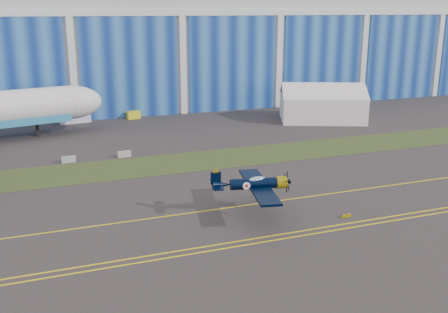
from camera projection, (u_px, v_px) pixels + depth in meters
name	position (u px, v px, depth m)	size (l,w,h in m)	color
ground	(119.00, 205.00, 58.99)	(260.00, 260.00, 0.00)	#373030
grass_median	(102.00, 171.00, 71.60)	(260.00, 10.00, 0.02)	#475128
hangar	(62.00, 38.00, 119.60)	(220.00, 45.70, 30.00)	silver
taxiway_centreline	(128.00, 222.00, 54.48)	(200.00, 0.20, 0.02)	yellow
edge_line_near	(147.00, 261.00, 45.92)	(80.00, 0.20, 0.02)	yellow
edge_line_far	(145.00, 256.00, 46.82)	(80.00, 0.20, 0.02)	yellow
guard_board_right	(346.00, 216.00, 55.55)	(1.20, 0.15, 0.35)	yellow
warbird	(254.00, 184.00, 55.29)	(11.69, 13.24, 3.43)	black
tent	(322.00, 101.00, 103.31)	(19.44, 17.14, 7.49)	white
shipping_container	(75.00, 116.00, 101.63)	(5.77, 2.31, 2.50)	white
tug	(133.00, 115.00, 105.43)	(2.55, 1.59, 1.49)	yellow
gse_box	(326.00, 104.00, 117.18)	(2.99, 1.59, 1.79)	#83A7A7
barrier_a	(69.00, 159.00, 75.36)	(2.00, 0.60, 0.90)	#959D98
barrier_b	(124.00, 154.00, 78.09)	(2.00, 0.60, 0.90)	#9E968D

